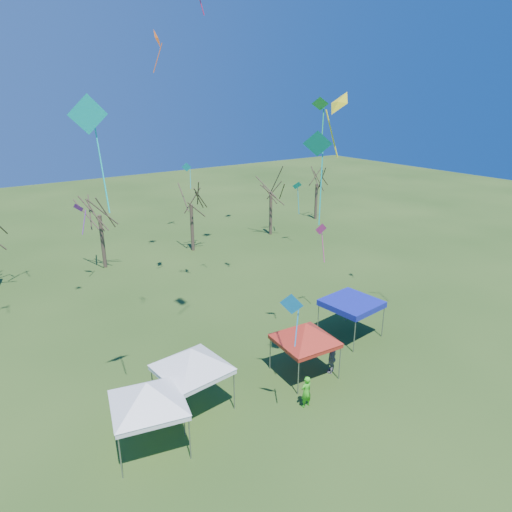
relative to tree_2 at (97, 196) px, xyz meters
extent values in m
plane|color=#264315|center=(2.37, -24.38, -6.29)|extent=(140.00, 140.00, 0.00)
cylinder|color=#3D2D21|center=(0.00, 0.00, -3.97)|extent=(0.32, 0.32, 4.64)
cylinder|color=#3D2D21|center=(8.40, -0.33, -4.05)|extent=(0.32, 0.32, 4.49)
cylinder|color=#3D2D21|center=(17.72, -0.38, -4.05)|extent=(0.32, 0.32, 4.47)
cylinder|color=#3D2D21|center=(26.09, 1.69, -4.17)|extent=(0.32, 0.32, 4.23)
cylinder|color=gray|center=(-6.98, -23.49, -5.32)|extent=(0.06, 0.06, 1.94)
cylinder|color=gray|center=(-6.34, -20.85, -5.32)|extent=(0.06, 0.06, 1.94)
cylinder|color=gray|center=(-4.33, -24.13, -5.32)|extent=(0.06, 0.06, 1.94)
cylinder|color=gray|center=(-3.70, -21.48, -5.32)|extent=(0.06, 0.06, 1.94)
cube|color=white|center=(-5.34, -22.49, -4.23)|extent=(3.51, 3.51, 0.23)
pyramid|color=white|center=(-5.34, -22.49, -3.15)|extent=(4.00, 4.00, 0.97)
cylinder|color=gray|center=(-3.90, -22.76, -5.30)|extent=(0.06, 0.06, 1.97)
cylinder|color=gray|center=(-4.16, -20.02, -5.30)|extent=(0.06, 0.06, 1.97)
cylinder|color=gray|center=(-1.15, -22.50, -5.30)|extent=(0.06, 0.06, 1.97)
cylinder|color=gray|center=(-1.41, -19.76, -5.30)|extent=(0.06, 0.06, 1.97)
cube|color=white|center=(-2.66, -21.26, -4.20)|extent=(3.22, 3.22, 0.24)
pyramid|color=white|center=(-2.66, -21.26, -3.10)|extent=(4.16, 4.16, 0.99)
cylinder|color=gray|center=(2.02, -23.40, -5.35)|extent=(0.06, 0.06, 1.88)
cylinder|color=gray|center=(2.26, -20.79, -5.35)|extent=(0.06, 0.06, 1.88)
cylinder|color=gray|center=(4.64, -23.64, -5.35)|extent=(0.06, 0.06, 1.88)
cylinder|color=gray|center=(4.87, -21.02, -5.35)|extent=(0.06, 0.06, 1.88)
cube|color=#A71D10|center=(3.45, -22.21, -4.30)|extent=(3.06, 3.06, 0.23)
pyramid|color=#A71D10|center=(3.45, -22.21, -3.25)|extent=(3.97, 3.97, 0.94)
cylinder|color=gray|center=(7.24, -22.23, -5.29)|extent=(0.06, 0.06, 2.00)
cylinder|color=gray|center=(6.99, -19.45, -5.29)|extent=(0.06, 0.06, 2.00)
cylinder|color=gray|center=(10.02, -21.97, -5.29)|extent=(0.06, 0.06, 2.00)
cylinder|color=gray|center=(9.77, -19.19, -5.29)|extent=(0.06, 0.06, 2.00)
cube|color=#0E1793|center=(8.50, -20.71, -4.17)|extent=(3.26, 3.26, 0.24)
cube|color=#0E1793|center=(8.50, -20.71, -3.99)|extent=(3.26, 3.26, 0.12)
imported|color=slate|center=(4.75, -22.96, -5.43)|extent=(1.09, 0.83, 1.71)
imported|color=green|center=(1.74, -24.31, -5.47)|extent=(0.61, 0.40, 1.64)
cone|color=#0BAA9A|center=(1.01, -25.14, 6.15)|extent=(1.18, 1.18, 1.02)
cube|color=#0BAA9A|center=(1.15, -25.28, 4.49)|extent=(0.33, 0.33, 2.79)
cone|color=green|center=(4.62, -21.31, 7.46)|extent=(0.97, 0.98, 0.67)
cube|color=green|center=(4.73, -21.44, 6.64)|extent=(0.30, 0.29, 1.24)
cone|color=yellow|center=(2.26, -24.85, 7.56)|extent=(0.89, 1.15, 0.87)
cube|color=yellow|center=(2.31, -24.53, 6.38)|extent=(0.69, 0.16, 1.84)
cone|color=#FF5E0D|center=(2.00, -9.50, 11.09)|extent=(1.05, 1.18, 1.10)
cube|color=#FF5E0D|center=(1.81, -9.76, 9.97)|extent=(0.57, 0.44, 1.69)
cone|color=#0ED4C4|center=(-5.90, -20.69, 7.19)|extent=(1.44, 0.42, 1.43)
cube|color=#0ED4C4|center=(-5.60, -20.68, 5.23)|extent=(0.06, 0.65, 3.21)
cone|color=#0BA0B1|center=(7.46, -1.69, 1.93)|extent=(0.87, 0.66, 0.83)
cube|color=#0BA0B1|center=(7.70, -1.83, 0.89)|extent=(0.33, 0.54, 1.67)
cone|color=purple|center=(-2.26, -2.78, -0.12)|extent=(1.09, 1.18, 0.82)
cube|color=purple|center=(-2.08, -3.07, -1.26)|extent=(0.62, 0.43, 1.80)
cone|color=#E53384|center=(8.96, -17.22, -0.29)|extent=(0.91, 0.45, 0.85)
cube|color=#E53384|center=(9.20, -17.26, -1.53)|extent=(0.12, 0.53, 2.06)
cone|color=#0CA1B8|center=(17.52, -4.73, -0.29)|extent=(1.17, 0.89, 0.89)
cube|color=#0CA1B8|center=(17.73, -4.77, -1.83)|extent=(0.12, 0.46, 2.56)
cone|color=#1487DC|center=(0.30, -24.78, -0.29)|extent=(0.80, 0.97, 1.02)
cube|color=#1487DC|center=(0.44, -24.98, -1.34)|extent=(0.45, 0.34, 1.59)
camera|label=1|loc=(-10.78, -37.82, 7.80)|focal=32.00mm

